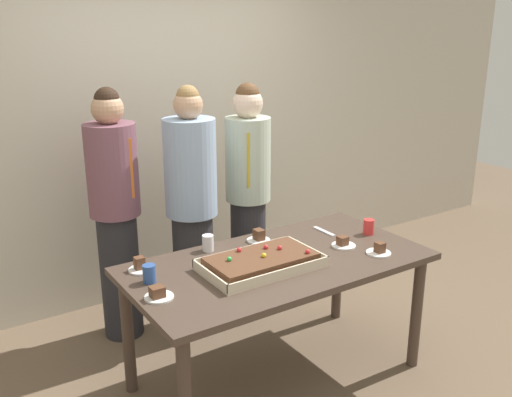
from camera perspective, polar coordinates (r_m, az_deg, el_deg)
The scene contains 16 objects.
ground_plane at distance 3.70m, azimuth 2.12°, elevation -17.54°, with size 12.00×12.00×0.00m, color brown.
interior_back_panel at distance 4.48m, azimuth -9.75°, elevation 9.19°, with size 8.00×0.12×3.00m, color beige.
party_table at distance 3.35m, azimuth 2.26°, elevation -7.73°, with size 1.78×0.91×0.79m.
sheet_cake at distance 3.20m, azimuth 0.53°, elevation -6.45°, with size 0.67×0.39×0.10m.
plated_slice_near_left at distance 3.47m, azimuth 12.36°, elevation -5.17°, with size 0.15×0.15×0.07m.
plated_slice_near_right at distance 3.54m, azimuth 8.82°, elevation -4.51°, with size 0.15×0.15×0.07m.
plated_slice_far_left at distance 3.58m, azimuth 0.28°, elevation -3.95°, with size 0.15×0.15×0.08m.
plated_slice_far_right at distance 3.24m, azimuth -11.60°, elevation -6.77°, with size 0.15×0.15×0.08m.
plated_slice_center_front at distance 2.91m, azimuth -9.89°, elevation -9.54°, with size 0.15×0.15×0.07m.
drink_cup_nearest at distance 3.77m, azimuth 11.34°, elevation -2.83°, with size 0.07×0.07×0.10m, color red.
drink_cup_middle at distance 3.44m, azimuth -4.89°, elevation -4.51°, with size 0.07×0.07×0.10m, color white.
drink_cup_far_end at distance 3.08m, azimuth -10.76°, elevation -7.50°, with size 0.07×0.07×0.10m, color #2D5199.
cake_server_utensil at distance 3.77m, azimuth 6.92°, elevation -3.32°, with size 0.03×0.20×0.01m, color silver.
person_serving_front at distance 4.11m, azimuth -0.82°, elevation 0.24°, with size 0.33×0.33×1.73m.
person_green_shirt_behind at distance 3.83m, azimuth -6.52°, elevation -1.26°, with size 0.35×0.35×1.74m.
person_striped_tie_right at distance 3.87m, azimuth -14.04°, elevation -1.40°, with size 0.34×0.34×1.74m.
Camera 1 is at (-1.78, -2.46, 2.12)m, focal length 39.49 mm.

